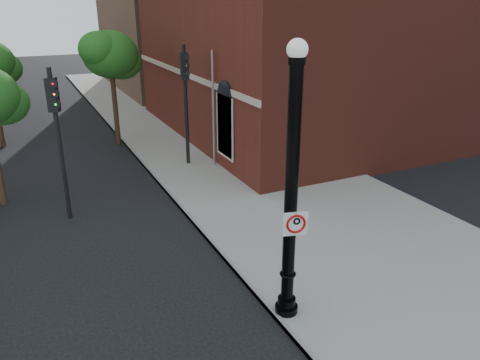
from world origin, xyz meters
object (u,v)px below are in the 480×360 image
traffic_signal_left (56,120)px  traffic_signal_right (185,86)px  lamppost (291,203)px  no_parking_sign (296,224)px

traffic_signal_left → traffic_signal_right: size_ratio=0.96×
traffic_signal_left → traffic_signal_right: bearing=55.0°
lamppost → no_parking_sign: 0.46m
no_parking_sign → traffic_signal_left: size_ratio=0.11×
lamppost → traffic_signal_right: size_ratio=1.20×
lamppost → traffic_signal_right: bearing=82.0°
traffic_signal_left → traffic_signal_right: (5.40, 3.32, 0.13)m
lamppost → traffic_signal_right: 11.09m
lamppost → traffic_signal_right: lamppost is taller
no_parking_sign → traffic_signal_left: 8.77m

